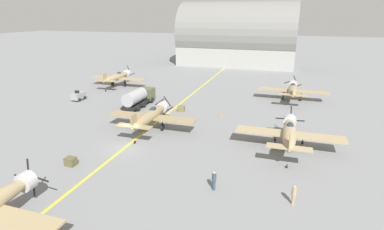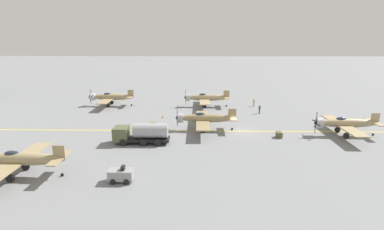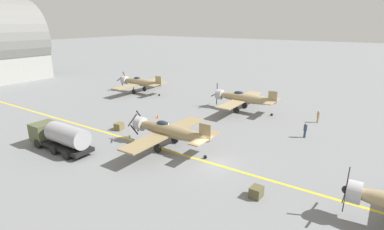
{
  "view_description": "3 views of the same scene",
  "coord_description": "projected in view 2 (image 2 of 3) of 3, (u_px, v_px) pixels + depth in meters",
  "views": [
    {
      "loc": [
        17.02,
        -28.08,
        14.69
      ],
      "look_at": [
        5.92,
        6.56,
        2.34
      ],
      "focal_mm": 28.0,
      "sensor_mm": 36.0,
      "label": 1
    },
    {
      "loc": [
        -47.17,
        6.7,
        15.01
      ],
      "look_at": [
        2.22,
        7.67,
        2.13
      ],
      "focal_mm": 28.0,
      "sensor_mm": 36.0,
      "label": 2
    },
    {
      "loc": [
        -22.75,
        -13.01,
        13.09
      ],
      "look_at": [
        4.23,
        5.01,
        2.89
      ],
      "focal_mm": 28.0,
      "sensor_mm": 36.0,
      "label": 3
    }
  ],
  "objects": [
    {
      "name": "airplane_near_center",
      "position": [
        345.0,
        123.0,
        46.63
      ],
      "size": [
        12.0,
        9.98,
        3.79
      ],
      "rotation": [
        0.0,
        0.0,
        -0.26
      ],
      "color": "tan",
      "rests_on": "ground"
    },
    {
      "name": "traffic_cone",
      "position": [
        163.0,
        116.0,
        57.3
      ],
      "size": [
        0.36,
        0.36,
        0.55
      ],
      "primitive_type": "cone",
      "color": "orange",
      "rests_on": "ground"
    },
    {
      "name": "airplane_far_left",
      "position": [
        19.0,
        159.0,
        32.88
      ],
      "size": [
        12.0,
        9.98,
        3.75
      ],
      "rotation": [
        0.0,
        0.0,
        0.05
      ],
      "color": "#9B875E",
      "rests_on": "ground"
    },
    {
      "name": "supply_crate_by_tanker",
      "position": [
        279.0,
        135.0,
        46.1
      ],
      "size": [
        1.07,
        0.9,
        0.86
      ],
      "primitive_type": "cube",
      "rotation": [
        0.0,
        0.0,
        -0.04
      ],
      "color": "brown",
      "rests_on": "ground"
    },
    {
      "name": "airplane_far_right",
      "position": [
        111.0,
        97.0,
        66.97
      ],
      "size": [
        12.0,
        9.98,
        3.66
      ],
      "rotation": [
        0.0,
        0.0,
        0.28
      ],
      "color": "#9B865D",
      "rests_on": "ground"
    },
    {
      "name": "fuel_tanker",
      "position": [
        141.0,
        133.0,
        43.35
      ],
      "size": [
        2.68,
        8.0,
        2.98
      ],
      "color": "black",
      "rests_on": "ground"
    },
    {
      "name": "ground_crew_inspecting",
      "position": [
        260.0,
        109.0,
        60.43
      ],
      "size": [
        0.39,
        0.39,
        1.81
      ],
      "color": "#334256",
      "rests_on": "ground"
    },
    {
      "name": "tow_tractor",
      "position": [
        121.0,
        175.0,
        31.92
      ],
      "size": [
        1.57,
        2.6,
        1.79
      ],
      "color": "gray",
      "rests_on": "ground"
    },
    {
      "name": "airplane_mid_center",
      "position": [
        205.0,
        118.0,
        49.43
      ],
      "size": [
        12.0,
        9.98,
        3.65
      ],
      "rotation": [
        0.0,
        0.0,
        0.03
      ],
      "color": "#947F56",
      "rests_on": "ground"
    },
    {
      "name": "airplane_mid_right",
      "position": [
        206.0,
        98.0,
        66.24
      ],
      "size": [
        12.0,
        9.98,
        3.8
      ],
      "rotation": [
        0.0,
        0.0,
        0.1
      ],
      "color": "tan",
      "rests_on": "ground"
    },
    {
      "name": "ground_plane",
      "position": [
        238.0,
        131.0,
        49.29
      ],
      "size": [
        400.0,
        400.0,
        0.0
      ],
      "primitive_type": "plane",
      "color": "slate"
    },
    {
      "name": "taxiway_stripe",
      "position": [
        238.0,
        131.0,
        49.29
      ],
      "size": [
        0.3,
        160.0,
        0.01
      ],
      "primitive_type": "cube",
      "color": "yellow",
      "rests_on": "ground"
    },
    {
      "name": "ground_crew_walking",
      "position": [
        254.0,
        102.0,
        66.84
      ],
      "size": [
        0.37,
        0.37,
        1.7
      ],
      "color": "tan",
      "rests_on": "ground"
    },
    {
      "name": "supply_crate_mid_lane",
      "position": [
        153.0,
        125.0,
        51.04
      ],
      "size": [
        1.21,
        1.07,
        0.88
      ],
      "primitive_type": "cube",
      "rotation": [
        0.0,
        0.0,
        0.19
      ],
      "color": "brown",
      "rests_on": "ground"
    }
  ]
}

